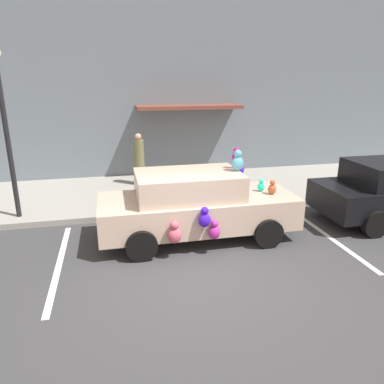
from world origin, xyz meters
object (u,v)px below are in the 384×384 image
(teddy_bear_on_sidewalk, at_px, (227,190))
(pedestrian_near_shopfront, at_px, (139,161))
(street_lamp_post, at_px, (4,118))
(plush_covered_car, at_px, (196,205))

(teddy_bear_on_sidewalk, xyz_separation_m, pedestrian_near_shopfront, (-2.26, 2.26, 0.43))
(teddy_bear_on_sidewalk, distance_m, street_lamp_post, 5.90)
(pedestrian_near_shopfront, bearing_deg, teddy_bear_on_sidewalk, -45.00)
(plush_covered_car, bearing_deg, street_lamp_post, 155.47)
(plush_covered_car, xyz_separation_m, teddy_bear_on_sidewalk, (1.35, 1.88, -0.31))
(plush_covered_car, distance_m, street_lamp_post, 4.91)
(street_lamp_post, height_order, pedestrian_near_shopfront, street_lamp_post)
(plush_covered_car, distance_m, pedestrian_near_shopfront, 4.24)
(street_lamp_post, bearing_deg, plush_covered_car, -24.53)
(teddy_bear_on_sidewalk, height_order, pedestrian_near_shopfront, pedestrian_near_shopfront)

